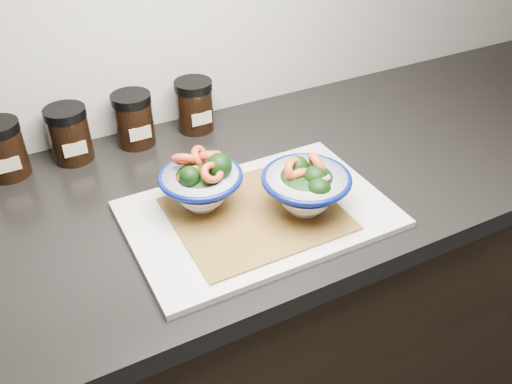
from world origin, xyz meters
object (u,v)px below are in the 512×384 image
spice_jar_a (3,149)px  bowl_right (306,187)px  spice_jar_d (195,105)px  spice_jar_b (69,134)px  spice_jar_c (134,119)px  cutting_board (259,214)px  bowl_left (202,183)px

spice_jar_a → bowl_right: bearing=-41.0°
spice_jar_d → spice_jar_a: bearing=180.0°
spice_jar_b → spice_jar_c: same height
bowl_right → spice_jar_a: bearing=139.0°
cutting_board → spice_jar_b: 0.42m
spice_jar_c → spice_jar_a: bearing=180.0°
bowl_left → bowl_right: 0.18m
spice_jar_c → spice_jar_d: bearing=0.0°
bowl_left → spice_jar_c: size_ratio=1.29×
spice_jar_b → spice_jar_c: size_ratio=1.00×
bowl_left → spice_jar_b: (-0.16, 0.29, -0.01)m
spice_jar_c → spice_jar_d: same height
cutting_board → spice_jar_d: spice_jar_d is taller
spice_jar_a → spice_jar_c: 0.26m
spice_jar_a → spice_jar_b: 0.12m
cutting_board → bowl_right: 0.10m
cutting_board → spice_jar_c: bearing=107.9°
cutting_board → spice_jar_d: (0.02, 0.34, 0.05)m
bowl_right → spice_jar_b: 0.49m
spice_jar_a → spice_jar_c: same height
spice_jar_a → cutting_board: bearing=-43.2°
bowl_left → spice_jar_b: bearing=119.4°
bowl_left → spice_jar_c: (-0.03, 0.29, -0.01)m
cutting_board → spice_jar_b: size_ratio=3.98×
bowl_left → spice_jar_b: bowl_left is taller
cutting_board → spice_jar_c: spice_jar_c is taller
spice_jar_b → spice_jar_d: 0.27m
cutting_board → spice_jar_d: bearing=85.9°
spice_jar_a → spice_jar_d: size_ratio=1.00×
spice_jar_c → bowl_left: bearing=-83.9°
bowl_right → spice_jar_a: bowl_right is taller
spice_jar_a → spice_jar_c: size_ratio=1.00×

